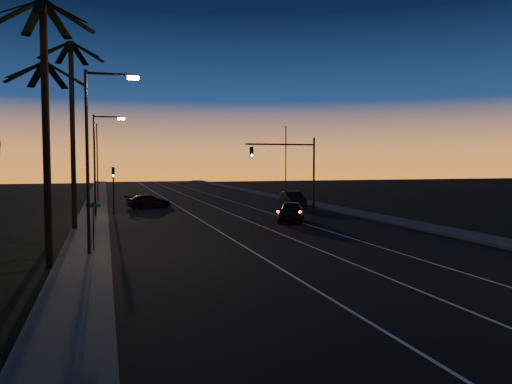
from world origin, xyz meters
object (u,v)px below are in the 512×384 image
object	(u,v)px
signal_mast	(291,160)
right_car	(293,199)
cross_car	(149,201)
lead_car	(291,212)

from	to	relation	value
signal_mast	right_car	size ratio (longest dim) A/B	1.41
signal_mast	cross_car	distance (m)	14.79
lead_car	right_car	xyz separation A→B (m)	(4.53, 11.44, 0.02)
signal_mast	cross_car	bearing A→B (deg)	157.91
signal_mast	cross_car	xyz separation A→B (m)	(-13.17, 5.34, -4.11)
lead_car	cross_car	distance (m)	17.60
lead_car	right_car	size ratio (longest dim) A/B	1.07
signal_mast	lead_car	distance (m)	10.86
signal_mast	cross_car	size ratio (longest dim) A/B	1.45
signal_mast	lead_car	world-z (taller)	signal_mast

